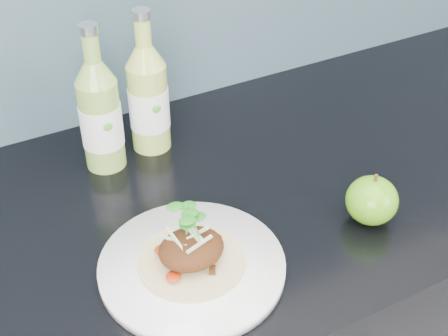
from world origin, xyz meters
The scene contains 5 objects.
dinner_plate centered at (-0.04, 1.57, 0.91)m, with size 0.32×0.32×0.02m.
pork_taco centered at (-0.04, 1.57, 0.94)m, with size 0.14×0.14×0.09m.
green_apple centered at (0.23, 1.54, 0.94)m, with size 0.08×0.08×0.08m.
cider_bottle_left centered at (-0.06, 1.85, 0.99)m, with size 0.07×0.07×0.24m.
cider_bottle_right centered at (0.03, 1.86, 0.99)m, with size 0.08×0.08×0.24m.
Camera 1 is at (-0.28, 1.05, 1.50)m, focal length 50.00 mm.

